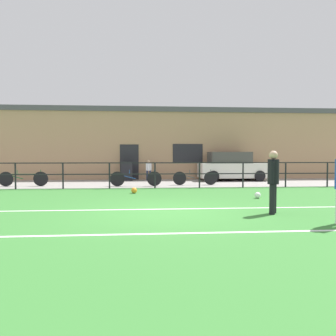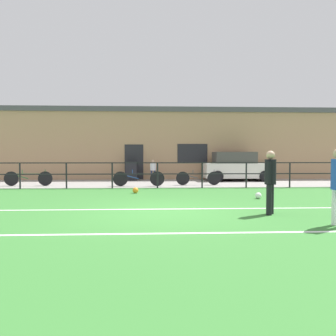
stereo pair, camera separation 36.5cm
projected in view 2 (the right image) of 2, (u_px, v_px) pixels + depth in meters
The scene contains 15 objects.
ground at pixel (161, 212), 8.57m from camera, with size 60.00×44.00×0.04m, color #387A33.
field_line_touchline at pixel (161, 209), 8.90m from camera, with size 36.00×0.11×0.00m, color white.
field_line_hash at pixel (164, 233), 6.13m from camera, with size 36.00×0.11×0.00m, color white.
pavement_strip at pixel (157, 183), 17.05m from camera, with size 48.00×5.00×0.02m, color gray.
perimeter_fence at pixel (157, 171), 14.52m from camera, with size 36.07×0.07×1.15m.
clubhouse_facade at pixel (156, 144), 20.66m from camera, with size 28.00×2.56×4.35m.
player_goalkeeper at pixel (270, 178), 8.07m from camera, with size 0.28×0.38×1.58m.
soccer_ball_match at pixel (135, 190), 12.62m from camera, with size 0.23×0.23×0.23m, color orange.
soccer_ball_spare at pixel (258, 196), 11.01m from camera, with size 0.21×0.21×0.21m, color white.
spectator_child at pixel (153, 169), 18.71m from camera, with size 0.33×0.21×1.19m.
parked_car_red at pixel (236, 167), 18.65m from camera, with size 3.81×1.90×1.63m.
bicycle_parked_0 at pixel (139, 178), 15.31m from camera, with size 2.41×0.04×0.77m.
bicycle_parked_1 at pixel (198, 178), 15.83m from camera, with size 2.17×0.04×0.75m.
bicycle_parked_2 at pixel (28, 178), 15.45m from camera, with size 2.26×0.04×0.77m.
trash_bin_0 at pixel (131, 171), 18.72m from camera, with size 0.68×0.57×1.08m.
Camera 2 is at (-0.21, -8.51, 1.47)m, focal length 34.98 mm.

